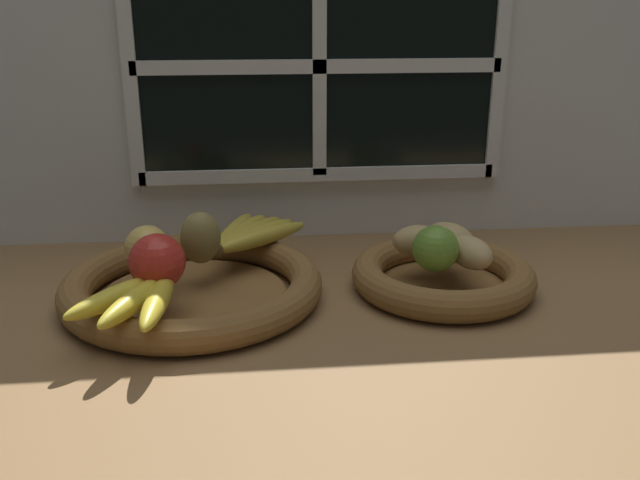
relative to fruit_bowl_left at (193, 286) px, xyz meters
The scene contains 14 objects.
ground_plane 21.64cm from the fruit_bowl_left, ahead, with size 140.00×90.00×3.00cm, color olive.
back_wall 44.05cm from the fruit_bowl_left, 53.41° to the left, with size 140.00×4.60×55.00cm.
fruit_bowl_left is the anchor object (origin of this frame).
fruit_bowl_right 37.45cm from the fruit_bowl_left, ahead, with size 27.67×27.67×4.64cm.
apple_golden_left 8.62cm from the fruit_bowl_left, 166.52° to the left, with size 6.47×6.47×6.47cm, color #DBB756.
apple_red_front 9.60cm from the fruit_bowl_left, 122.72° to the right, with size 7.65×7.65×7.65cm, color red.
pear_brown 7.23cm from the fruit_bowl_left, 67.00° to the left, with size 5.40×6.14×7.86cm, color olive.
banana_bunch_front 13.98cm from the fruit_bowl_left, 114.37° to the right, with size 13.64×18.22×2.86cm.
banana_bunch_back 14.65cm from the fruit_bowl_left, 54.54° to the left, with size 16.45×19.28×2.72cm.
potato_back 39.82cm from the fruit_bowl_left, ahead, with size 8.02×5.29×4.56cm, color tan.
potato_oblong 34.53cm from the fruit_bowl_left, ahead, with size 7.94×5.15×4.84cm, color tan.
potato_large 37.77cm from the fruit_bowl_left, ahead, with size 7.19×4.96×4.80cm, color tan.
potato_small 40.84cm from the fruit_bowl_left, ahead, with size 8.11×4.91×4.66cm, color tan.
lime_near 35.70cm from the fruit_bowl_left, ahead, with size 6.75×6.75×6.75cm, color olive.
Camera 1 is at (-12.07, -92.16, 41.35)cm, focal length 38.26 mm.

